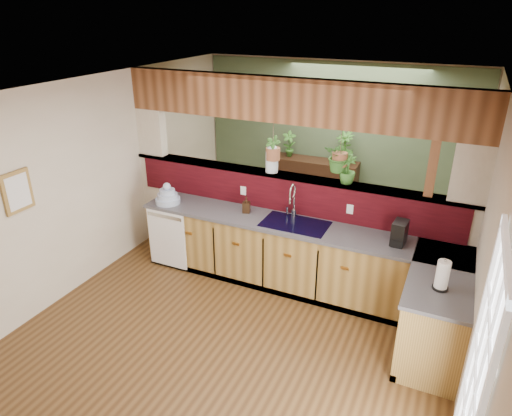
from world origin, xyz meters
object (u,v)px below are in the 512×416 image
at_px(dish_stack, 168,197).
at_px(soap_dispenser, 246,205).
at_px(glass_jar, 272,158).
at_px(faucet, 293,200).
at_px(coffee_maker, 399,234).
at_px(shelving_console, 313,187).
at_px(paper_towel, 442,276).

distance_m(dish_stack, soap_dispenser, 1.12).
height_order(dish_stack, glass_jar, glass_jar).
bearing_deg(glass_jar, faucet, -29.84).
bearing_deg(coffee_maker, shelving_console, 132.42).
xyz_separation_m(dish_stack, shelving_console, (1.30, 2.39, -0.49)).
bearing_deg(dish_stack, glass_jar, 20.26).
relative_size(faucet, glass_jar, 1.28).
bearing_deg(coffee_maker, faucet, 178.45).
bearing_deg(dish_stack, soap_dispenser, 8.91).
distance_m(faucet, dish_stack, 1.74).
relative_size(faucet, paper_towel, 1.46).
bearing_deg(soap_dispenser, paper_towel, -18.27).
distance_m(paper_towel, glass_jar, 2.55).
bearing_deg(soap_dispenser, shelving_console, 85.00).
xyz_separation_m(faucet, coffee_maker, (1.34, -0.15, -0.12)).
height_order(faucet, glass_jar, glass_jar).
xyz_separation_m(faucet, dish_stack, (-1.71, -0.27, -0.16)).
xyz_separation_m(coffee_maker, glass_jar, (-1.72, 0.37, 0.55)).
bearing_deg(faucet, coffee_maker, -6.47).
xyz_separation_m(coffee_maker, paper_towel, (0.51, -0.75, 0.02)).
bearing_deg(glass_jar, paper_towel, -26.75).
height_order(faucet, soap_dispenser, faucet).
height_order(soap_dispenser, coffee_maker, coffee_maker).
height_order(coffee_maker, paper_towel, paper_towel).
distance_m(faucet, paper_towel, 2.06).
xyz_separation_m(paper_towel, shelving_console, (-2.25, 3.02, -0.55)).
bearing_deg(soap_dispenser, coffee_maker, -1.63).
relative_size(dish_stack, soap_dispenser, 1.58).
xyz_separation_m(dish_stack, coffee_maker, (3.04, 0.12, 0.03)).
distance_m(paper_towel, shelving_console, 3.81).
relative_size(glass_jar, shelving_console, 0.25).
bearing_deg(shelving_console, paper_towel, -54.88).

